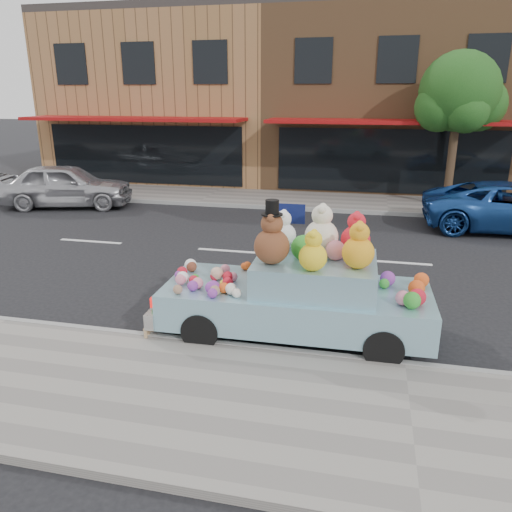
# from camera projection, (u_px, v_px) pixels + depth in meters

# --- Properties ---
(ground) EXTENTS (120.00, 120.00, 0.00)m
(ground) POSITION_uv_depth(u_px,v_px,m) (393.00, 262.00, 11.94)
(ground) COLOR black
(ground) RESTS_ON ground
(near_sidewalk) EXTENTS (60.00, 3.00, 0.12)m
(near_sidewalk) POSITION_uv_depth(u_px,v_px,m) (412.00, 430.00, 5.89)
(near_sidewalk) COLOR gray
(near_sidewalk) RESTS_ON ground
(far_sidewalk) EXTENTS (60.00, 3.00, 0.12)m
(far_sidewalk) POSITION_uv_depth(u_px,v_px,m) (387.00, 204.00, 17.94)
(far_sidewalk) COLOR gray
(far_sidewalk) RESTS_ON ground
(near_kerb) EXTENTS (60.00, 0.12, 0.13)m
(near_kerb) POSITION_uv_depth(u_px,v_px,m) (405.00, 366.00, 7.28)
(near_kerb) COLOR gray
(near_kerb) RESTS_ON ground
(far_kerb) EXTENTS (60.00, 0.12, 0.13)m
(far_kerb) POSITION_uv_depth(u_px,v_px,m) (388.00, 213.00, 16.55)
(far_kerb) COLOR gray
(far_kerb) RESTS_ON ground
(storefront_left) EXTENTS (10.00, 9.80, 7.30)m
(storefront_left) POSITION_uv_depth(u_px,v_px,m) (177.00, 98.00, 24.01)
(storefront_left) COLOR #91643D
(storefront_left) RESTS_ON ground
(storefront_mid) EXTENTS (10.00, 9.80, 7.30)m
(storefront_mid) POSITION_uv_depth(u_px,v_px,m) (391.00, 98.00, 21.91)
(storefront_mid) COLOR brown
(storefront_mid) RESTS_ON ground
(street_tree) EXTENTS (3.00, 2.70, 5.22)m
(street_tree) POSITION_uv_depth(u_px,v_px,m) (459.00, 99.00, 16.44)
(street_tree) COLOR #38281C
(street_tree) RESTS_ON ground
(car_silver) EXTENTS (4.82, 2.89, 1.54)m
(car_silver) POSITION_uv_depth(u_px,v_px,m) (66.00, 185.00, 17.57)
(car_silver) COLOR #ABABB0
(car_silver) RESTS_ON ground
(art_car) EXTENTS (4.52, 1.85, 2.35)m
(art_car) POSITION_uv_depth(u_px,v_px,m) (299.00, 289.00, 8.12)
(art_car) COLOR black
(art_car) RESTS_ON ground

